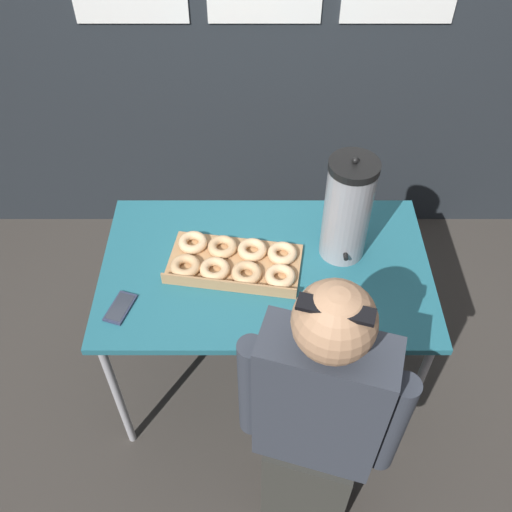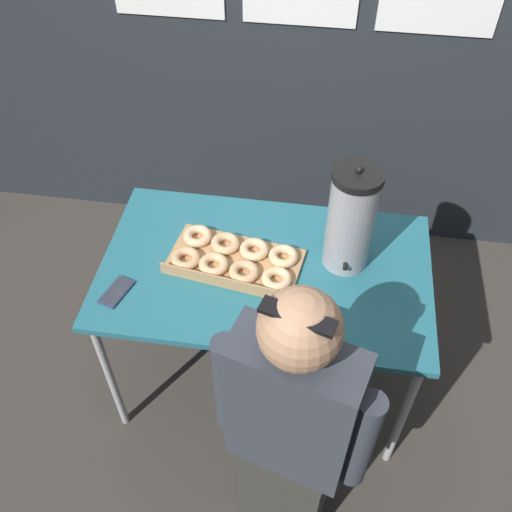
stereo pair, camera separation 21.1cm
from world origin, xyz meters
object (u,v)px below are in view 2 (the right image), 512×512
coffee_urn (351,219)px  person_seated (290,430)px  cell_phone (117,292)px  donut_box (234,259)px

coffee_urn → person_seated: bearing=-101.3°
cell_phone → person_seated: size_ratio=0.11×
coffee_urn → cell_phone: coffee_urn is taller
coffee_urn → person_seated: 0.75m
cell_phone → person_seated: person_seated is taller
cell_phone → person_seated: bearing=-11.2°
donut_box → coffee_urn: size_ratio=1.18×
coffee_urn → cell_phone: (-0.81, -0.28, -0.21)m
donut_box → cell_phone: (-0.40, -0.20, -0.02)m
cell_phone → person_seated: 0.79m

